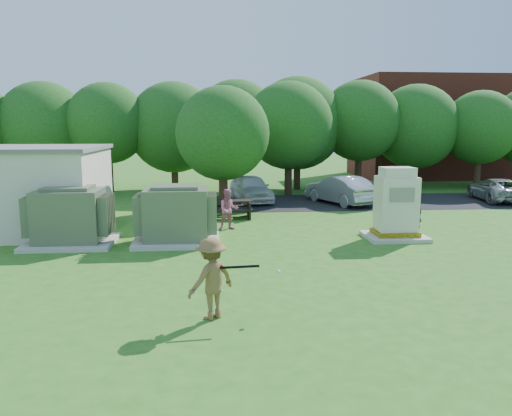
{
  "coord_description": "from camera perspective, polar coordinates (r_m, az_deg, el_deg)",
  "views": [
    {
      "loc": [
        -1.44,
        -13.13,
        4.14
      ],
      "look_at": [
        0.0,
        4.0,
        1.3
      ],
      "focal_mm": 35.0,
      "sensor_mm": 36.0,
      "label": 1
    }
  ],
  "objects": [
    {
      "name": "generator_cabinet",
      "position": [
        19.05,
        15.7,
        0.03
      ],
      "size": [
        2.18,
        1.78,
        2.65
      ],
      "color": "beige",
      "rests_on": "ground"
    },
    {
      "name": "picnic_table",
      "position": [
        22.63,
        -2.89,
        0.12
      ],
      "size": [
        1.9,
        1.42,
        0.81
      ],
      "color": "black",
      "rests_on": "ground"
    },
    {
      "name": "car_white",
      "position": [
        27.51,
        -0.57,
        2.28
      ],
      "size": [
        2.49,
        4.6,
        1.48
      ],
      "primitive_type": "imported",
      "rotation": [
        0.0,
        0.0,
        0.18
      ],
      "color": "silver",
      "rests_on": "ground"
    },
    {
      "name": "parking_strip",
      "position": [
        28.24,
        12.64,
        0.73
      ],
      "size": [
        20.0,
        6.0,
        0.01
      ],
      "primitive_type": "cube",
      "color": "#232326",
      "rests_on": "ground"
    },
    {
      "name": "transformer_left",
      "position": [
        18.61,
        -20.5,
        -1.03
      ],
      "size": [
        3.0,
        2.4,
        2.07
      ],
      "color": "beige",
      "rests_on": "ground"
    },
    {
      "name": "tree_row",
      "position": [
        31.8,
        0.96,
        9.4
      ],
      "size": [
        41.3,
        13.3,
        7.3
      ],
      "color": "#47301E",
      "rests_on": "ground"
    },
    {
      "name": "transformer_right",
      "position": [
        17.97,
        -9.07,
        -0.9
      ],
      "size": [
        3.0,
        2.4,
        2.07
      ],
      "color": "beige",
      "rests_on": "ground"
    },
    {
      "name": "batting_equipment",
      "position": [
        10.75,
        -1.64,
        -6.84
      ],
      "size": [
        1.5,
        0.38,
        0.29
      ],
      "color": "black",
      "rests_on": "ground"
    },
    {
      "name": "batter",
      "position": [
        10.87,
        -5.13,
        -8.02
      ],
      "size": [
        1.32,
        1.24,
        1.79
      ],
      "primitive_type": "imported",
      "rotation": [
        0.0,
        0.0,
        3.81
      ],
      "color": "brown",
      "rests_on": "ground"
    },
    {
      "name": "brick_building",
      "position": [
        44.59,
        21.28,
        8.56
      ],
      "size": [
        15.0,
        8.0,
        8.0
      ],
      "primitive_type": "cube",
      "color": "maroon",
      "rests_on": "ground"
    },
    {
      "name": "car_silver_b",
      "position": [
        30.87,
        25.83,
        1.9
      ],
      "size": [
        2.66,
        4.75,
        1.26
      ],
      "primitive_type": "imported",
      "rotation": [
        0.0,
        0.0,
        3.01
      ],
      "color": "#A8A8AD",
      "rests_on": "ground"
    },
    {
      "name": "person_at_picnic",
      "position": [
        20.04,
        -3.15,
        -0.17
      ],
      "size": [
        0.87,
        0.71,
        1.64
      ],
      "primitive_type": "imported",
      "rotation": [
        0.0,
        0.0,
        0.12
      ],
      "color": "#C26783",
      "rests_on": "ground"
    },
    {
      "name": "car_silver_a",
      "position": [
        27.12,
        9.56,
        2.07
      ],
      "size": [
        3.24,
        4.83,
        1.5
      ],
      "primitive_type": "imported",
      "rotation": [
        0.0,
        0.0,
        3.54
      ],
      "color": "#AFAFB4",
      "rests_on": "ground"
    },
    {
      "name": "ground",
      "position": [
        13.84,
        1.4,
        -8.02
      ],
      "size": [
        120.0,
        120.0,
        0.0
      ],
      "primitive_type": "plane",
      "color": "#2D6619",
      "rests_on": "ground"
    },
    {
      "name": "car_dark",
      "position": [
        28.32,
        14.72,
        1.88
      ],
      "size": [
        2.92,
        4.44,
        1.2
      ],
      "primitive_type": "imported",
      "rotation": [
        0.0,
        0.0,
        -0.33
      ],
      "color": "black",
      "rests_on": "ground"
    },
    {
      "name": "person_by_generator",
      "position": [
        19.76,
        17.56,
        -0.56
      ],
      "size": [
        0.7,
        0.51,
        1.76
      ],
      "primitive_type": "imported",
      "rotation": [
        0.0,
        0.0,
        2.99
      ],
      "color": "black",
      "rests_on": "ground"
    }
  ]
}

